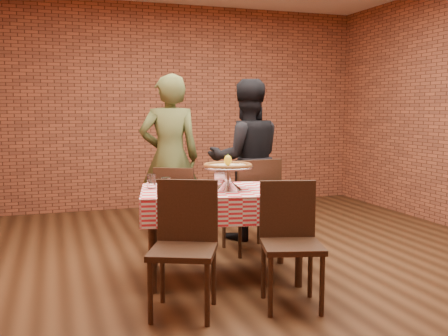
{
  "coord_description": "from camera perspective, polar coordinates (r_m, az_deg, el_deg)",
  "views": [
    {
      "loc": [
        -1.78,
        -4.25,
        1.43
      ],
      "look_at": [
        -0.4,
        -0.2,
        0.93
      ],
      "focal_mm": 40.8,
      "sensor_mm": 36.0,
      "label": 1
    }
  ],
  "objects": [
    {
      "name": "sweetener_packet_b",
      "position": [
        4.21,
        8.54,
        -2.54
      ],
      "size": [
        0.05,
        0.04,
        0.0
      ],
      "primitive_type": "cube",
      "rotation": [
        0.0,
        0.0,
        -0.11
      ],
      "color": "white",
      "rests_on": "tablecloth"
    },
    {
      "name": "condiment_caddy",
      "position": [
        4.52,
        -0.35,
        -0.93
      ],
      "size": [
        0.13,
        0.12,
        0.15
      ],
      "primitive_type": "cube",
      "rotation": [
        0.0,
        0.0,
        -0.48
      ],
      "color": "silver",
      "rests_on": "tablecloth"
    },
    {
      "name": "tablecloth",
      "position": [
        4.28,
        -0.2,
        -3.89
      ],
      "size": [
        1.5,
        1.09,
        0.23
      ],
      "primitive_type": null,
      "rotation": [
        0.0,
        0.0,
        -0.21
      ],
      "color": "red",
      "rests_on": "table"
    },
    {
      "name": "chair_far_right",
      "position": [
        5.11,
        2.94,
        -4.13
      ],
      "size": [
        0.49,
        0.49,
        0.94
      ],
      "primitive_type": null,
      "rotation": [
        0.0,
        0.0,
        3.21
      ],
      "color": "#341F13",
      "rests_on": "ground"
    },
    {
      "name": "pizza",
      "position": [
        4.21,
        0.44,
        0.2
      ],
      "size": [
        0.48,
        0.48,
        0.03
      ],
      "primitive_type": "cylinder",
      "rotation": [
        0.0,
        0.0,
        0.21
      ],
      "color": "beige",
      "rests_on": "pizza_stand"
    },
    {
      "name": "chair_far_left",
      "position": [
        5.06,
        -5.11,
        -4.66
      ],
      "size": [
        0.53,
        0.53,
        0.87
      ],
      "primitive_type": null,
      "rotation": [
        0.0,
        0.0,
        2.65
      ],
      "color": "#341F13",
      "rests_on": "ground"
    },
    {
      "name": "pizza_stand",
      "position": [
        4.23,
        0.44,
        -1.16
      ],
      "size": [
        0.51,
        0.51,
        0.19
      ],
      "primitive_type": null,
      "rotation": [
        0.0,
        0.0,
        0.21
      ],
      "color": "silver",
      "rests_on": "tablecloth"
    },
    {
      "name": "ground",
      "position": [
        4.82,
        3.85,
        -10.57
      ],
      "size": [
        6.0,
        6.0,
        0.0
      ],
      "primitive_type": "plane",
      "color": "black",
      "rests_on": "ground"
    },
    {
      "name": "table",
      "position": [
        4.34,
        -0.2,
        -7.38
      ],
      "size": [
        1.46,
        1.05,
        0.75
      ],
      "primitive_type": "cube",
      "rotation": [
        0.0,
        0.0,
        -0.21
      ],
      "color": "#341F13",
      "rests_on": "ground"
    },
    {
      "name": "water_glass_right",
      "position": [
        4.34,
        -8.13,
        -1.48
      ],
      "size": [
        0.09,
        0.09,
        0.12
      ],
      "primitive_type": "cylinder",
      "rotation": [
        0.0,
        0.0,
        -0.21
      ],
      "color": "white",
      "rests_on": "tablecloth"
    },
    {
      "name": "chair_near_left",
      "position": [
        3.57,
        -4.6,
        -9.11
      ],
      "size": [
        0.58,
        0.58,
        0.92
      ],
      "primitive_type": null,
      "rotation": [
        0.0,
        0.0,
        -0.42
      ],
      "color": "#341F13",
      "rests_on": "ground"
    },
    {
      "name": "diner_black",
      "position": [
        5.57,
        2.52,
        0.95
      ],
      "size": [
        0.92,
        0.76,
        1.74
      ],
      "primitive_type": "imported",
      "rotation": [
        0.0,
        0.0,
        3.01
      ],
      "color": "black",
      "rests_on": "ground"
    },
    {
      "name": "diner_olive",
      "position": [
        5.56,
        -6.1,
        1.16
      ],
      "size": [
        0.7,
        0.5,
        1.79
      ],
      "primitive_type": "imported",
      "rotation": [
        0.0,
        0.0,
        3.04
      ],
      "color": "#494F27",
      "rests_on": "ground"
    },
    {
      "name": "water_glass_left",
      "position": [
        4.13,
        -6.51,
        -1.88
      ],
      "size": [
        0.09,
        0.09,
        0.12
      ],
      "primitive_type": "cylinder",
      "rotation": [
        0.0,
        0.0,
        -0.21
      ],
      "color": "white",
      "rests_on": "tablecloth"
    },
    {
      "name": "side_plate",
      "position": [
        4.28,
        6.17,
        -2.31
      ],
      "size": [
        0.2,
        0.2,
        0.01
      ],
      "primitive_type": "cylinder",
      "rotation": [
        0.0,
        0.0,
        -0.21
      ],
      "color": "white",
      "rests_on": "tablecloth"
    },
    {
      "name": "chair_near_right",
      "position": [
        3.72,
        7.61,
        -8.69
      ],
      "size": [
        0.51,
        0.51,
        0.9
      ],
      "primitive_type": null,
      "rotation": [
        0.0,
        0.0,
        -0.27
      ],
      "color": "#341F13",
      "rests_on": "ground"
    },
    {
      "name": "sweetener_packet_a",
      "position": [
        4.22,
        7.88,
        -2.52
      ],
      "size": [
        0.06,
        0.05,
        0.0
      ],
      "primitive_type": "cube",
      "rotation": [
        0.0,
        0.0,
        -0.29
      ],
      "color": "white",
      "rests_on": "tablecloth"
    },
    {
      "name": "back_wall",
      "position": [
        7.47,
        -4.99,
        6.83
      ],
      "size": [
        5.5,
        0.0,
        5.5
      ],
      "primitive_type": "plane",
      "rotation": [
        1.57,
        0.0,
        0.0
      ],
      "color": "brown",
      "rests_on": "ground"
    },
    {
      "name": "lemon",
      "position": [
        4.21,
        0.44,
        0.87
      ],
      "size": [
        0.08,
        0.08,
        0.09
      ],
      "primitive_type": "ellipsoid",
      "rotation": [
        0.0,
        0.0,
        0.21
      ],
      "color": "yellow",
      "rests_on": "pizza"
    }
  ]
}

